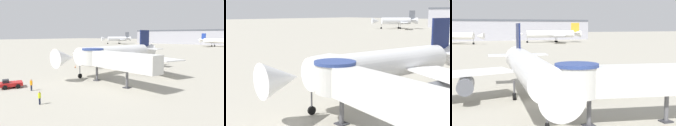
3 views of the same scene
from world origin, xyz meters
The scene contains 5 objects.
ground_plane centered at (0.00, 0.00, 0.00)m, with size 800.00×800.00×0.00m, color #A8A393.
main_airplane centered at (-1.08, 0.98, 4.14)m, with size 31.00×30.65×9.79m.
jet_bridge centered at (5.86, -10.61, 4.30)m, with size 17.05×6.20×5.97m.
traffic_cone_port_wing centered at (-13.29, -0.94, 0.30)m, with size 0.38×0.38×0.64m.
background_jet_gray_tail centered at (-94.57, 132.51, 4.98)m, with size 26.39×25.51×11.39m.
Camera 2 is at (22.32, -29.79, 10.67)m, focal length 50.00 mm.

